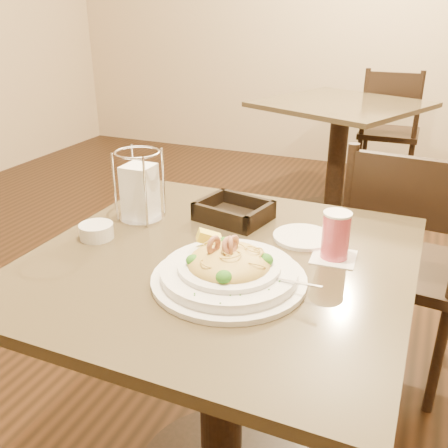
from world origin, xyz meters
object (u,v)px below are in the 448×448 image
at_px(dining_chair_far, 389,128).
at_px(drink_glass, 336,236).
at_px(dining_chair_near, 402,261).
at_px(background_table, 338,140).
at_px(napkin_caddy, 140,190).
at_px(bread_basket, 234,213).
at_px(butter_ramekin, 96,231).
at_px(pasta_bowl, 229,269).
at_px(main_table, 221,339).
at_px(side_plate, 303,237).

distance_m(dining_chair_far, drink_glass, 2.76).
bearing_deg(dining_chair_near, background_table, -65.58).
relative_size(dining_chair_near, napkin_caddy, 4.60).
relative_size(background_table, bread_basket, 5.39).
xyz_separation_m(dining_chair_near, butter_ramekin, (-0.74, -0.73, 0.29)).
bearing_deg(dining_chair_near, dining_chair_far, -77.23).
bearing_deg(butter_ramekin, dining_chair_far, 80.87).
bearing_deg(pasta_bowl, drink_glass, 47.33).
distance_m(main_table, side_plate, 0.34).
height_order(bread_basket, napkin_caddy, napkin_caddy).
bearing_deg(side_plate, bread_basket, 167.18).
xyz_separation_m(napkin_caddy, butter_ramekin, (-0.04, -0.16, -0.07)).
bearing_deg(side_plate, main_table, -131.06).
xyz_separation_m(dining_chair_far, drink_glass, (0.14, -2.73, 0.33)).
relative_size(dining_chair_near, side_plate, 5.90).
xyz_separation_m(background_table, side_plate, (0.30, -2.07, 0.25)).
bearing_deg(bread_basket, napkin_caddy, -157.77).
relative_size(background_table, pasta_bowl, 3.07).
distance_m(pasta_bowl, bread_basket, 0.35).
relative_size(dining_chair_near, dining_chair_far, 1.00).
bearing_deg(butter_ramekin, pasta_bowl, -10.07).
bearing_deg(side_plate, pasta_bowl, -108.43).
height_order(dining_chair_far, pasta_bowl, dining_chair_far).
height_order(drink_glass, side_plate, drink_glass).
relative_size(dining_chair_far, side_plate, 5.90).
bearing_deg(main_table, napkin_caddy, 156.92).
relative_size(dining_chair_near, bread_basket, 4.25).
distance_m(dining_chair_far, side_plate, 2.67).
height_order(background_table, butter_ramekin, butter_ramekin).
xyz_separation_m(drink_glass, butter_ramekin, (-0.60, -0.13, -0.04)).
bearing_deg(napkin_caddy, background_table, 85.54).
bearing_deg(dining_chair_far, background_table, 65.37).
height_order(bread_basket, butter_ramekin, bread_basket).
relative_size(drink_glass, napkin_caddy, 0.59).
relative_size(dining_chair_far, napkin_caddy, 4.60).
xyz_separation_m(drink_glass, side_plate, (-0.10, 0.07, -0.05)).
xyz_separation_m(bread_basket, napkin_caddy, (-0.25, -0.10, 0.07)).
xyz_separation_m(main_table, dining_chair_far, (0.12, 2.84, -0.03)).
xyz_separation_m(pasta_bowl, side_plate, (0.09, 0.28, -0.03)).
height_order(dining_chair_far, side_plate, dining_chair_far).
height_order(dining_chair_far, bread_basket, dining_chair_far).
relative_size(pasta_bowl, bread_basket, 1.76).
xyz_separation_m(dining_chair_near, pasta_bowl, (-0.33, -0.80, 0.30)).
height_order(main_table, background_table, same).
bearing_deg(dining_chair_far, dining_chair_near, 96.24).
bearing_deg(dining_chair_far, drink_glass, 91.66).
bearing_deg(background_table, bread_basket, -87.73).
relative_size(main_table, bread_basket, 4.11).
bearing_deg(main_table, pasta_bowl, -57.83).
height_order(main_table, pasta_bowl, pasta_bowl).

